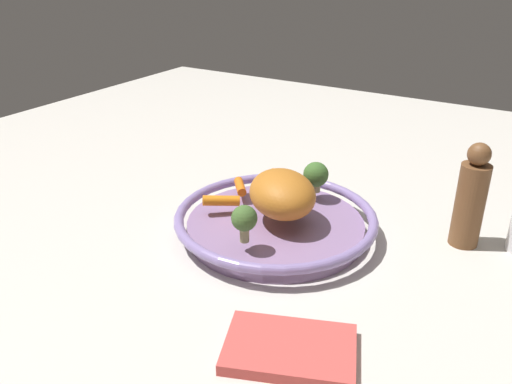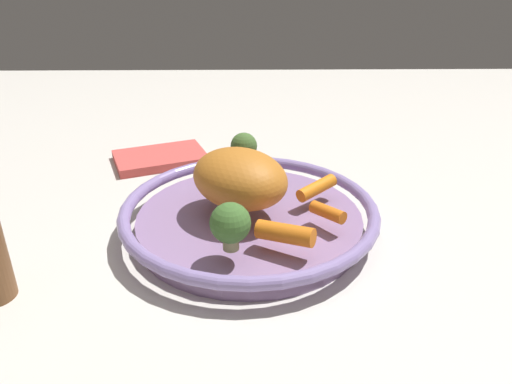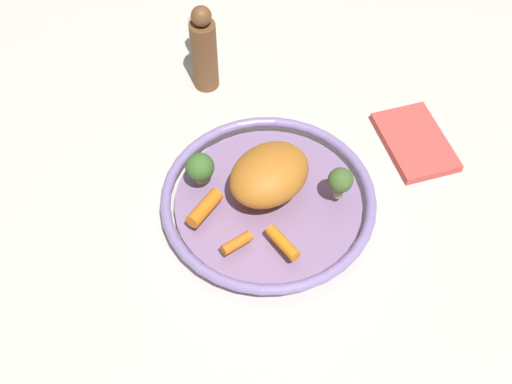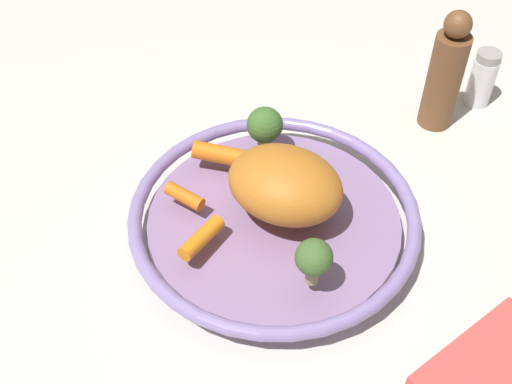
{
  "view_description": "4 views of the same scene",
  "coord_description": "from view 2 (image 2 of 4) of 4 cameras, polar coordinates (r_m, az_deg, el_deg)",
  "views": [
    {
      "loc": [
        -0.35,
        0.64,
        0.42
      ],
      "look_at": [
        0.03,
        0.01,
        0.07
      ],
      "focal_mm": 37.07,
      "sensor_mm": 36.0,
      "label": 1
    },
    {
      "loc": [
        -0.0,
        -0.53,
        0.32
      ],
      "look_at": [
        0.01,
        -0.02,
        0.07
      ],
      "focal_mm": 34.27,
      "sensor_mm": 36.0,
      "label": 2
    },
    {
      "loc": [
        0.55,
        0.02,
        0.8
      ],
      "look_at": [
        0.0,
        -0.02,
        0.05
      ],
      "focal_mm": 45.29,
      "sensor_mm": 36.0,
      "label": 3
    },
    {
      "loc": [
        0.15,
        0.45,
        0.56
      ],
      "look_at": [
        0.02,
        -0.01,
        0.06
      ],
      "focal_mm": 45.86,
      "sensor_mm": 36.0,
      "label": 4
    }
  ],
  "objects": [
    {
      "name": "dish_towel",
      "position": [
        0.83,
        -11.01,
        3.94
      ],
      "size": [
        0.17,
        0.14,
        0.01
      ],
      "primitive_type": "cube",
      "rotation": [
        0.0,
        0.0,
        0.37
      ],
      "color": "#D14C47",
      "rests_on": "ground_plane"
    },
    {
      "name": "ground_plane",
      "position": [
        0.62,
        -0.67,
        -4.58
      ],
      "size": [
        1.86,
        1.86,
        0.0
      ],
      "primitive_type": "plane",
      "color": "beige"
    },
    {
      "name": "baby_carrot_back",
      "position": [
        0.57,
        8.48,
        -2.34
      ],
      "size": [
        0.04,
        0.04,
        0.02
      ],
      "primitive_type": "cylinder",
      "rotation": [
        1.63,
        0.0,
        3.86
      ],
      "color": "orange",
      "rests_on": "serving_bowl"
    },
    {
      "name": "baby_carrot_left",
      "position": [
        0.52,
        3.55,
        -4.83
      ],
      "size": [
        0.07,
        0.05,
        0.03
      ],
      "primitive_type": "cylinder",
      "rotation": [
        1.49,
        0.0,
        1.09
      ],
      "color": "orange",
      "rests_on": "serving_bowl"
    },
    {
      "name": "baby_carrot_right",
      "position": [
        0.62,
        7.21,
        0.48
      ],
      "size": [
        0.06,
        0.05,
        0.02
      ],
      "primitive_type": "cylinder",
      "rotation": [
        1.65,
        0.0,
        5.41
      ],
      "color": "orange",
      "rests_on": "serving_bowl"
    },
    {
      "name": "broccoli_floret_mid",
      "position": [
        0.68,
        -1.33,
        5.26
      ],
      "size": [
        0.04,
        0.04,
        0.05
      ],
      "color": "tan",
      "rests_on": "serving_bowl"
    },
    {
      "name": "roast_chicken_piece",
      "position": [
        0.58,
        -1.79,
        1.58
      ],
      "size": [
        0.16,
        0.16,
        0.07
      ],
      "primitive_type": "ellipsoid",
      "rotation": [
        0.0,
        0.0,
        2.39
      ],
      "color": "#C06F24",
      "rests_on": "serving_bowl"
    },
    {
      "name": "broccoli_floret_large",
      "position": [
        0.49,
        -2.88,
        -3.73
      ],
      "size": [
        0.04,
        0.04,
        0.05
      ],
      "color": "tan",
      "rests_on": "serving_bowl"
    },
    {
      "name": "serving_bowl",
      "position": [
        0.61,
        -0.68,
        -2.88
      ],
      "size": [
        0.32,
        0.32,
        0.04
      ],
      "color": "#8E709E",
      "rests_on": "ground_plane"
    }
  ]
}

